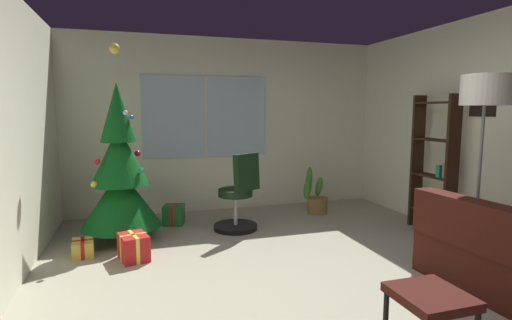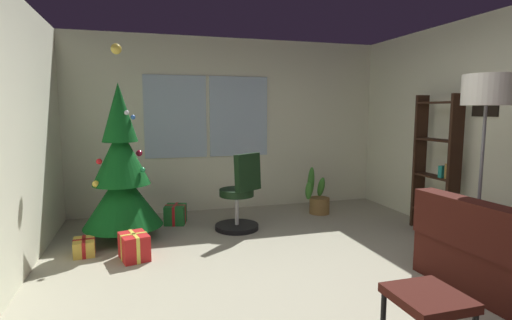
# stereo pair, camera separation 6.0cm
# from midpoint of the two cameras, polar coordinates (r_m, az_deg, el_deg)

# --- Properties ---
(ground_plane) EXTENTS (4.76, 6.14, 0.10)m
(ground_plane) POSITION_cam_midpoint_polar(r_m,az_deg,el_deg) (3.50, 8.07, -19.57)
(ground_plane) COLOR #A29E86
(wall_back_with_windows) EXTENTS (4.76, 0.12, 2.60)m
(wall_back_with_windows) POSITION_cam_midpoint_polar(r_m,az_deg,el_deg) (6.09, -4.49, 5.13)
(wall_back_with_windows) COLOR silver
(wall_back_with_windows) RESTS_ON ground_plane
(footstool) EXTENTS (0.43, 0.45, 0.38)m
(footstool) POSITION_cam_midpoint_polar(r_m,az_deg,el_deg) (2.86, 23.34, -18.12)
(footstool) COLOR #3A140E
(footstool) RESTS_ON ground_plane
(holiday_tree) EXTENTS (0.92, 0.92, 2.27)m
(holiday_tree) POSITION_cam_midpoint_polar(r_m,az_deg,el_deg) (4.86, -19.41, -2.18)
(holiday_tree) COLOR #4C331E
(holiday_tree) RESTS_ON ground_plane
(gift_box_red) EXTENTS (0.33, 0.39, 0.27)m
(gift_box_red) POSITION_cam_midpoint_polar(r_m,az_deg,el_deg) (4.32, -17.68, -11.93)
(gift_box_red) COLOR red
(gift_box_red) RESTS_ON ground_plane
(gift_box_green) EXTENTS (0.33, 0.34, 0.26)m
(gift_box_green) POSITION_cam_midpoint_polar(r_m,az_deg,el_deg) (5.46, -12.12, -7.75)
(gift_box_green) COLOR #1E722D
(gift_box_green) RESTS_ON ground_plane
(gift_box_gold) EXTENTS (0.24, 0.31, 0.17)m
(gift_box_gold) POSITION_cam_midpoint_polar(r_m,az_deg,el_deg) (4.63, -24.12, -11.55)
(gift_box_gold) COLOR gold
(gift_box_gold) RESTS_ON ground_plane
(office_chair) EXTENTS (0.58, 0.59, 0.99)m
(office_chair) POSITION_cam_midpoint_polar(r_m,az_deg,el_deg) (5.03, -2.88, -5.80)
(office_chair) COLOR black
(office_chair) RESTS_ON ground_plane
(bookshelf) EXTENTS (0.18, 0.64, 1.72)m
(bookshelf) POSITION_cam_midpoint_polar(r_m,az_deg,el_deg) (5.37, 24.04, -1.52)
(bookshelf) COLOR black
(bookshelf) RESTS_ON ground_plane
(floor_lamp) EXTENTS (0.43, 0.43, 1.85)m
(floor_lamp) POSITION_cam_midpoint_polar(r_m,az_deg,el_deg) (4.21, 29.84, 7.48)
(floor_lamp) COLOR slate
(floor_lamp) RESTS_ON ground_plane
(potted_plant) EXTENTS (0.42, 0.40, 0.69)m
(potted_plant) POSITION_cam_midpoint_polar(r_m,az_deg,el_deg) (5.95, 8.31, -5.57)
(potted_plant) COLOR olive
(potted_plant) RESTS_ON ground_plane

